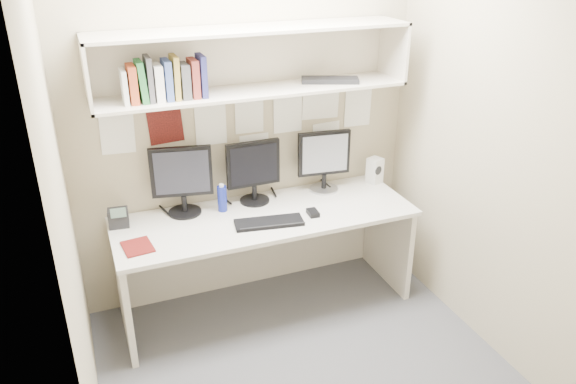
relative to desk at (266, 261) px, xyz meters
name	(u,v)px	position (x,y,z in m)	size (l,w,h in m)	color
floor	(301,362)	(0.00, -0.65, -0.37)	(2.40, 2.00, 0.01)	#47474C
wall_back	(246,117)	(0.00, 0.35, 0.93)	(2.40, 0.02, 2.60)	tan
wall_front	(407,265)	(0.00, -1.65, 0.93)	(2.40, 0.02, 2.60)	tan
wall_left	(62,207)	(-1.20, -0.65, 0.93)	(0.02, 2.00, 2.60)	tan
wall_right	(488,142)	(1.20, -0.65, 0.93)	(0.02, 2.00, 2.60)	tan
desk	(266,261)	(0.00, 0.00, 0.00)	(2.00, 0.70, 0.73)	beige
overhead_hutch	(251,59)	(0.00, 0.21, 1.35)	(2.00, 0.38, 0.40)	beige
pinned_papers	(247,125)	(0.00, 0.34, 0.88)	(1.92, 0.01, 0.48)	white
monitor_left	(182,178)	(-0.49, 0.22, 0.62)	(0.40, 0.22, 0.47)	black
monitor_center	(253,169)	(0.00, 0.22, 0.60)	(0.38, 0.21, 0.44)	black
monitor_right	(324,158)	(0.53, 0.22, 0.61)	(0.38, 0.21, 0.44)	#A5A5AA
keyboard	(269,222)	(-0.02, -0.14, 0.37)	(0.44, 0.16, 0.02)	black
mouse	(313,213)	(0.29, -0.13, 0.38)	(0.06, 0.10, 0.03)	black
speaker	(375,170)	(0.94, 0.19, 0.46)	(0.12, 0.13, 0.19)	silver
blue_bottle	(222,198)	(-0.25, 0.15, 0.46)	(0.06, 0.06, 0.20)	navy
maroon_notebook	(138,247)	(-0.85, -0.14, 0.37)	(0.17, 0.20, 0.01)	#57100E
desk_phone	(118,218)	(-0.92, 0.18, 0.42)	(0.14, 0.12, 0.15)	black
book_stack	(165,80)	(-0.56, 0.12, 1.29)	(0.48, 0.16, 0.26)	silver
hutch_tray	(330,80)	(0.52, 0.15, 1.19)	(0.38, 0.14, 0.03)	black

